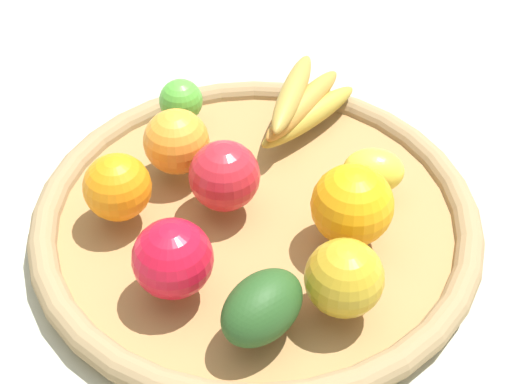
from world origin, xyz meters
TOP-DOWN VIEW (x-y plane):
  - ground_plane at (0.00, 0.00)m, footprint 2.40×2.40m
  - basket at (0.00, 0.00)m, footprint 0.48×0.48m
  - avocado at (0.11, -0.11)m, footprint 0.06×0.09m
  - lemon_0 at (0.07, 0.11)m, footprint 0.08×0.08m
  - apple_0 at (-0.03, -0.02)m, footprint 0.09×0.09m
  - apple_1 at (0.15, -0.04)m, footprint 0.10×0.10m
  - orange_0 at (0.10, 0.04)m, footprint 0.12×0.12m
  - orange_2 at (-0.09, -0.10)m, footprint 0.09×0.09m
  - lime_0 at (-0.17, 0.05)m, footprint 0.07×0.07m
  - apple_2 at (0.02, -0.13)m, footprint 0.10×0.10m
  - banana_bunch at (-0.06, 0.14)m, footprint 0.10×0.16m
  - orange_1 at (-0.11, -0.02)m, footprint 0.08×0.08m

SIDE VIEW (x-z plane):
  - ground_plane at x=0.00m, z-range 0.00..0.00m
  - basket at x=0.00m, z-range 0.00..0.04m
  - lemon_0 at x=0.07m, z-range 0.04..0.09m
  - lime_0 at x=-0.17m, z-range 0.04..0.09m
  - banana_bunch at x=-0.06m, z-range 0.04..0.09m
  - avocado at x=0.11m, z-range 0.04..0.10m
  - orange_2 at x=-0.09m, z-range 0.04..0.11m
  - orange_1 at x=-0.11m, z-range 0.04..0.11m
  - apple_1 at x=0.15m, z-range 0.04..0.11m
  - apple_0 at x=-0.03m, z-range 0.04..0.11m
  - apple_2 at x=0.02m, z-range 0.04..0.11m
  - orange_0 at x=0.10m, z-range 0.04..0.12m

